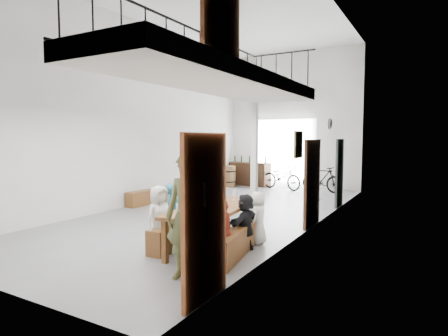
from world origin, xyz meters
The scene contains 24 objects.
floor centered at (0.00, 0.00, 0.00)m, with size 12.00×12.00×0.00m, color slate.
room_walls centered at (0.00, 0.00, 3.55)m, with size 12.00×12.00×12.00m.
gateway_portal centered at (-0.40, 5.94, 1.40)m, with size 2.80×0.08×2.80m, color white.
right_wall_decor centered at (2.70, -1.87, 1.74)m, with size 0.07×8.28×5.07m.
balcony centered at (1.98, -3.13, 2.96)m, with size 1.52×5.62×4.00m.
tasting_table centered at (1.67, -2.96, 0.71)m, with size 1.28×2.53×0.79m.
bench_inner centered at (0.99, -2.97, 0.23)m, with size 0.31×1.96×0.45m, color brown.
bench_wall centered at (2.19, -2.98, 0.24)m, with size 0.27×2.06×0.47m, color brown.
tableware centered at (1.65, -3.09, 0.93)m, with size 0.59×1.61×0.35m.
side_bench centered at (-2.50, 0.00, 0.22)m, with size 0.34×1.57×0.44m, color brown.
oak_barrel centered at (-2.34, 4.88, 0.43)m, with size 0.58×0.58×0.86m.
serving_counter centered at (-1.75, 5.65, 0.49)m, with size 1.86×0.52×0.98m, color #3D2413.
counter_bottles centered at (-1.75, 5.65, 1.12)m, with size 1.60×0.28×0.28m.
guest_left_a centered at (0.92, -3.62, 0.60)m, with size 0.59×0.38×1.20m, color silver.
guest_left_b centered at (0.88, -3.19, 0.59)m, with size 0.43×0.28×1.18m, color #215B70.
guest_left_c centered at (0.93, -2.53, 0.66)m, with size 0.64×0.50×1.32m, color silver.
guest_left_d centered at (0.95, -1.96, 0.61)m, with size 0.78×0.45×1.21m, color #215B70.
guest_right_a centered at (2.21, -3.58, 0.52)m, with size 0.61×0.26×1.05m, color #9D2A1B.
guest_right_b centered at (2.23, -2.83, 0.52)m, with size 0.97×0.31×1.04m, color black.
guest_right_c centered at (2.24, -2.28, 0.51)m, with size 0.50×0.32×1.02m, color silver.
host_standing centered at (2.10, -4.42, 0.92)m, with size 0.67×0.44×1.83m, color #525831.
potted_plant centered at (2.45, 0.74, 0.24)m, with size 0.43×0.38×0.48m, color #154614.
bicycle_near centered at (-0.10, 5.14, 0.49)m, with size 0.65×1.87×0.98m, color black.
bicycle_far centered at (1.48, 5.19, 0.50)m, with size 0.47×1.67×1.00m, color black.
Camera 1 is at (5.14, -8.74, 2.04)m, focal length 30.00 mm.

